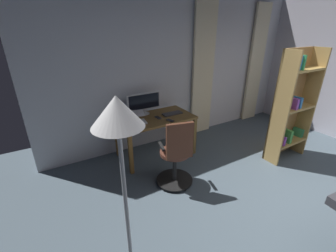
{
  "coord_description": "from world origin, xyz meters",
  "views": [
    {
      "loc": [
        2.57,
        0.64,
        2.22
      ],
      "look_at": [
        0.96,
        -2.07,
        0.83
      ],
      "focal_mm": 24.27,
      "sensor_mm": 36.0,
      "label": 1
    }
  ],
  "objects_px": {
    "computer_keyboard": "(172,114)",
    "laptop": "(136,119)",
    "bookshelf": "(291,107)",
    "floor_lamp": "(120,140)",
    "desk": "(155,122)",
    "cell_phone_face_up": "(170,120)",
    "office_chair": "(176,157)",
    "cell_phone_by_monitor": "(158,118)",
    "computer_monitor": "(144,102)"
  },
  "relations": [
    {
      "from": "computer_monitor",
      "to": "cell_phone_face_up",
      "type": "distance_m",
      "value": 0.61
    },
    {
      "from": "desk",
      "to": "office_chair",
      "type": "xyz_separation_m",
      "value": [
        0.17,
        0.95,
        -0.16
      ]
    },
    {
      "from": "cell_phone_face_up",
      "to": "desk",
      "type": "bearing_deg",
      "value": -80.44
    },
    {
      "from": "computer_monitor",
      "to": "cell_phone_face_up",
      "type": "xyz_separation_m",
      "value": [
        -0.23,
        0.53,
        -0.22
      ]
    },
    {
      "from": "office_chair",
      "to": "computer_keyboard",
      "type": "bearing_deg",
      "value": 75.67
    },
    {
      "from": "laptop",
      "to": "bookshelf",
      "type": "xyz_separation_m",
      "value": [
        -2.36,
        1.19,
        0.15
      ]
    },
    {
      "from": "laptop",
      "to": "computer_keyboard",
      "type": "bearing_deg",
      "value": -170.29
    },
    {
      "from": "office_chair",
      "to": "computer_monitor",
      "type": "distance_m",
      "value": 1.3
    },
    {
      "from": "computer_monitor",
      "to": "computer_keyboard",
      "type": "distance_m",
      "value": 0.55
    },
    {
      "from": "desk",
      "to": "bookshelf",
      "type": "bearing_deg",
      "value": 148.42
    },
    {
      "from": "desk",
      "to": "floor_lamp",
      "type": "relative_size",
      "value": 0.72
    },
    {
      "from": "floor_lamp",
      "to": "bookshelf",
      "type": "bearing_deg",
      "value": -165.49
    },
    {
      "from": "laptop",
      "to": "cell_phone_face_up",
      "type": "bearing_deg",
      "value": 163.89
    },
    {
      "from": "computer_monitor",
      "to": "computer_keyboard",
      "type": "xyz_separation_m",
      "value": [
        -0.43,
        0.28,
        -0.21
      ]
    },
    {
      "from": "computer_monitor",
      "to": "laptop",
      "type": "xyz_separation_m",
      "value": [
        0.28,
        0.28,
        -0.17
      ]
    },
    {
      "from": "computer_monitor",
      "to": "bookshelf",
      "type": "relative_size",
      "value": 0.33
    },
    {
      "from": "cell_phone_face_up",
      "to": "cell_phone_by_monitor",
      "type": "height_order",
      "value": "same"
    },
    {
      "from": "desk",
      "to": "laptop",
      "type": "xyz_separation_m",
      "value": [
        0.37,
        0.03,
        0.15
      ]
    },
    {
      "from": "desk",
      "to": "cell_phone_face_up",
      "type": "xyz_separation_m",
      "value": [
        -0.14,
        0.27,
        0.1
      ]
    },
    {
      "from": "computer_keyboard",
      "to": "cell_phone_by_monitor",
      "type": "distance_m",
      "value": 0.31
    },
    {
      "from": "computer_monitor",
      "to": "cell_phone_face_up",
      "type": "height_order",
      "value": "computer_monitor"
    },
    {
      "from": "computer_monitor",
      "to": "laptop",
      "type": "bearing_deg",
      "value": 45.02
    },
    {
      "from": "desk",
      "to": "office_chair",
      "type": "relative_size",
      "value": 1.24
    },
    {
      "from": "desk",
      "to": "cell_phone_by_monitor",
      "type": "xyz_separation_m",
      "value": [
        -0.03,
        0.05,
        0.1
      ]
    },
    {
      "from": "cell_phone_by_monitor",
      "to": "office_chair",
      "type": "bearing_deg",
      "value": 73.34
    },
    {
      "from": "desk",
      "to": "laptop",
      "type": "relative_size",
      "value": 3.64
    },
    {
      "from": "office_chair",
      "to": "computer_monitor",
      "type": "height_order",
      "value": "computer_monitor"
    },
    {
      "from": "office_chair",
      "to": "computer_monitor",
      "type": "xyz_separation_m",
      "value": [
        -0.08,
        -1.21,
        0.48
      ]
    },
    {
      "from": "floor_lamp",
      "to": "office_chair",
      "type": "bearing_deg",
      "value": -135.87
    },
    {
      "from": "computer_keyboard",
      "to": "laptop",
      "type": "bearing_deg",
      "value": 0.53
    },
    {
      "from": "cell_phone_face_up",
      "to": "floor_lamp",
      "type": "xyz_separation_m",
      "value": [
        1.47,
        1.8,
        0.82
      ]
    },
    {
      "from": "computer_keyboard",
      "to": "cell_phone_by_monitor",
      "type": "xyz_separation_m",
      "value": [
        0.31,
        0.03,
        -0.01
      ]
    },
    {
      "from": "office_chair",
      "to": "laptop",
      "type": "bearing_deg",
      "value": 116.78
    },
    {
      "from": "cell_phone_by_monitor",
      "to": "floor_lamp",
      "type": "relative_size",
      "value": 0.08
    },
    {
      "from": "office_chair",
      "to": "cell_phone_by_monitor",
      "type": "xyz_separation_m",
      "value": [
        -0.19,
        -0.9,
        0.26
      ]
    },
    {
      "from": "computer_monitor",
      "to": "floor_lamp",
      "type": "height_order",
      "value": "floor_lamp"
    },
    {
      "from": "computer_keyboard",
      "to": "cell_phone_face_up",
      "type": "xyz_separation_m",
      "value": [
        0.2,
        0.25,
        -0.01
      ]
    },
    {
      "from": "laptop",
      "to": "floor_lamp",
      "type": "xyz_separation_m",
      "value": [
        0.95,
        2.04,
        0.77
      ]
    },
    {
      "from": "cell_phone_face_up",
      "to": "cell_phone_by_monitor",
      "type": "relative_size",
      "value": 1.0
    },
    {
      "from": "office_chair",
      "to": "computer_keyboard",
      "type": "relative_size",
      "value": 2.91
    },
    {
      "from": "bookshelf",
      "to": "floor_lamp",
      "type": "bearing_deg",
      "value": 14.51
    },
    {
      "from": "computer_keyboard",
      "to": "floor_lamp",
      "type": "xyz_separation_m",
      "value": [
        1.66,
        2.05,
        0.81
      ]
    },
    {
      "from": "desk",
      "to": "laptop",
      "type": "distance_m",
      "value": 0.4
    },
    {
      "from": "desk",
      "to": "cell_phone_face_up",
      "type": "height_order",
      "value": "cell_phone_face_up"
    },
    {
      "from": "desk",
      "to": "floor_lamp",
      "type": "xyz_separation_m",
      "value": [
        1.32,
        2.07,
        0.92
      ]
    },
    {
      "from": "computer_keyboard",
      "to": "floor_lamp",
      "type": "height_order",
      "value": "floor_lamp"
    },
    {
      "from": "desk",
      "to": "cell_phone_by_monitor",
      "type": "relative_size",
      "value": 9.23
    },
    {
      "from": "cell_phone_by_monitor",
      "to": "bookshelf",
      "type": "xyz_separation_m",
      "value": [
        -1.96,
        1.17,
        0.2
      ]
    },
    {
      "from": "computer_keyboard",
      "to": "laptop",
      "type": "height_order",
      "value": "laptop"
    },
    {
      "from": "laptop",
      "to": "cell_phone_by_monitor",
      "type": "distance_m",
      "value": 0.4
    }
  ]
}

